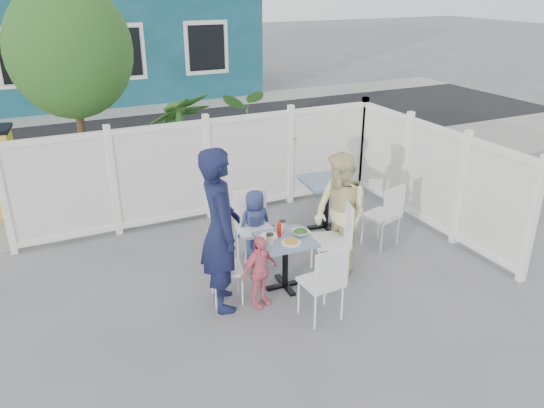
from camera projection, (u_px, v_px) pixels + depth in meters
name	position (u px, v px, depth m)	size (l,w,h in m)	color
ground	(268.00, 290.00, 6.57)	(80.00, 80.00, 0.00)	slate
near_sidewalk	(180.00, 189.00, 9.72)	(24.00, 2.60, 0.01)	gray
street	(136.00, 138.00, 12.79)	(24.00, 5.00, 0.01)	black
far_sidewalk	(112.00, 112.00, 15.36)	(24.00, 1.60, 0.01)	gray
fence_back	(208.00, 171.00, 8.29)	(5.86, 0.08, 1.60)	white
fence_right	(431.00, 179.00, 7.95)	(0.08, 3.66, 1.60)	white
tree	(70.00, 51.00, 7.65)	(1.80, 1.62, 3.59)	#382316
potted_shrub_a	(185.00, 150.00, 8.75)	(1.06, 1.06, 1.90)	#244F17
potted_shrub_b	(265.00, 147.00, 9.27)	(1.52, 1.32, 1.69)	#244F17
main_table	(285.00, 249.00, 6.44)	(0.67, 0.67, 0.67)	slate
spare_table	(327.00, 191.00, 8.00)	(0.82, 0.82, 0.78)	slate
chair_left	(220.00, 264.00, 6.17)	(0.45, 0.46, 0.85)	white
chair_right	(337.00, 233.00, 6.70)	(0.55, 0.56, 1.00)	white
chair_back	(253.00, 221.00, 7.07)	(0.49, 0.47, 0.98)	white
chair_near	(325.00, 278.00, 5.78)	(0.44, 0.43, 0.93)	white
chair_spare	(387.00, 212.00, 7.41)	(0.52, 0.51, 0.95)	white
man	(220.00, 230.00, 5.92)	(0.70, 0.46, 1.93)	#131839
woman	(340.00, 215.00, 6.71)	(0.78, 0.60, 1.60)	#D7C652
boy	(255.00, 224.00, 7.16)	(0.48, 0.31, 0.98)	navy
toddler	(259.00, 272.00, 6.09)	(0.52, 0.22, 0.89)	pink
plate_main	(291.00, 243.00, 6.26)	(0.23, 0.23, 0.01)	white
plate_side	(269.00, 236.00, 6.41)	(0.23, 0.23, 0.02)	white
salad_bowl	(300.00, 233.00, 6.46)	(0.21, 0.21, 0.05)	white
coffee_cup_a	(270.00, 240.00, 6.20)	(0.09, 0.09, 0.13)	beige
coffee_cup_b	(283.00, 226.00, 6.55)	(0.08, 0.08, 0.12)	beige
ketchup_bottle	(279.00, 230.00, 6.39)	(0.05, 0.05, 0.17)	#B7170A
salt_shaker	(273.00, 229.00, 6.53)	(0.03, 0.03, 0.07)	white
pepper_shaker	(273.00, 228.00, 6.55)	(0.03, 0.03, 0.08)	black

